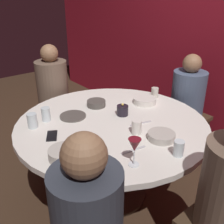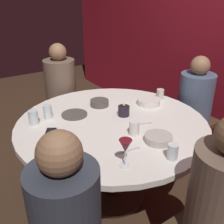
{
  "view_description": "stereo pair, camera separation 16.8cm",
  "coord_description": "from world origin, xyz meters",
  "px_view_note": "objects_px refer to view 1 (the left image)",
  "views": [
    {
      "loc": [
        1.4,
        -1.14,
        1.66
      ],
      "look_at": [
        0.0,
        0.0,
        0.8
      ],
      "focal_mm": 41.91,
      "sensor_mm": 36.0,
      "label": 1
    },
    {
      "loc": [
        1.5,
        -1.01,
        1.66
      ],
      "look_at": [
        0.0,
        0.0,
        0.8
      ],
      "focal_mm": 41.91,
      "sensor_mm": 36.0,
      "label": 2
    }
  ],
  "objects_px": {
    "bowl_serving_large": "(65,154)",
    "bowl_salad_center": "(161,136)",
    "bowl_small_white": "(145,100)",
    "cup_near_candle": "(155,93)",
    "cup_center_front": "(137,127)",
    "wine_glass": "(134,146)",
    "seated_diner_back": "(188,96)",
    "candle_holder": "(122,110)",
    "seated_diner_left": "(53,88)",
    "cup_far_edge": "(46,114)",
    "dining_table": "(112,136)",
    "cell_phone": "(52,136)",
    "bowl_sauce_side": "(96,103)",
    "cup_by_left_diner": "(179,148)",
    "dinner_plate": "(73,116)",
    "cup_by_right_diner": "(32,121)"
  },
  "relations": [
    {
      "from": "cell_phone",
      "to": "bowl_sauce_side",
      "type": "bearing_deg",
      "value": 53.2
    },
    {
      "from": "cup_by_left_diner",
      "to": "bowl_small_white",
      "type": "bearing_deg",
      "value": 148.85
    },
    {
      "from": "seated_diner_left",
      "to": "bowl_small_white",
      "type": "height_order",
      "value": "seated_diner_left"
    },
    {
      "from": "wine_glass",
      "to": "seated_diner_left",
      "type": "bearing_deg",
      "value": 170.39
    },
    {
      "from": "cup_by_left_diner",
      "to": "cup_by_right_diner",
      "type": "height_order",
      "value": "cup_by_right_diner"
    },
    {
      "from": "seated_diner_left",
      "to": "bowl_salad_center",
      "type": "distance_m",
      "value": 1.4
    },
    {
      "from": "bowl_serving_large",
      "to": "cup_by_left_diner",
      "type": "distance_m",
      "value": 0.7
    },
    {
      "from": "candle_holder",
      "to": "bowl_sauce_side",
      "type": "bearing_deg",
      "value": -167.82
    },
    {
      "from": "dining_table",
      "to": "cup_center_front",
      "type": "bearing_deg",
      "value": 3.35
    },
    {
      "from": "wine_glass",
      "to": "cup_by_left_diner",
      "type": "relative_size",
      "value": 1.74
    },
    {
      "from": "candle_holder",
      "to": "cup_far_edge",
      "type": "distance_m",
      "value": 0.61
    },
    {
      "from": "wine_glass",
      "to": "bowl_salad_center",
      "type": "bearing_deg",
      "value": 104.88
    },
    {
      "from": "bowl_serving_large",
      "to": "bowl_sauce_side",
      "type": "distance_m",
      "value": 0.8
    },
    {
      "from": "bowl_sauce_side",
      "to": "cup_near_candle",
      "type": "relative_size",
      "value": 1.74
    },
    {
      "from": "bowl_serving_large",
      "to": "cup_by_left_diner",
      "type": "xyz_separation_m",
      "value": [
        0.42,
        0.56,
        0.02
      ]
    },
    {
      "from": "bowl_small_white",
      "to": "bowl_sauce_side",
      "type": "height_order",
      "value": "same"
    },
    {
      "from": "bowl_small_white",
      "to": "wine_glass",
      "type": "bearing_deg",
      "value": -49.51
    },
    {
      "from": "dinner_plate",
      "to": "cup_far_edge",
      "type": "relative_size",
      "value": 1.92
    },
    {
      "from": "cup_by_right_diner",
      "to": "cup_near_candle",
      "type": "bearing_deg",
      "value": 81.84
    },
    {
      "from": "wine_glass",
      "to": "bowl_small_white",
      "type": "distance_m",
      "value": 0.94
    },
    {
      "from": "candle_holder",
      "to": "bowl_sauce_side",
      "type": "xyz_separation_m",
      "value": [
        -0.28,
        -0.06,
        -0.02
      ]
    },
    {
      "from": "seated_diner_left",
      "to": "cup_far_edge",
      "type": "relative_size",
      "value": 10.61
    },
    {
      "from": "dining_table",
      "to": "cup_by_right_diner",
      "type": "relative_size",
      "value": 13.4
    },
    {
      "from": "wine_glass",
      "to": "bowl_serving_large",
      "type": "relative_size",
      "value": 0.9
    },
    {
      "from": "bowl_serving_large",
      "to": "bowl_salad_center",
      "type": "bearing_deg",
      "value": 70.53
    },
    {
      "from": "dinner_plate",
      "to": "bowl_sauce_side",
      "type": "distance_m",
      "value": 0.28
    },
    {
      "from": "seated_diner_left",
      "to": "cell_phone",
      "type": "distance_m",
      "value": 1.01
    },
    {
      "from": "cup_by_right_diner",
      "to": "bowl_salad_center",
      "type": "bearing_deg",
      "value": 40.53
    },
    {
      "from": "cup_near_candle",
      "to": "cup_far_edge",
      "type": "distance_m",
      "value": 1.04
    },
    {
      "from": "cup_far_edge",
      "to": "dining_table",
      "type": "bearing_deg",
      "value": 49.51
    },
    {
      "from": "cup_near_candle",
      "to": "cup_center_front",
      "type": "xyz_separation_m",
      "value": [
        0.39,
        -0.61,
        0.0
      ]
    },
    {
      "from": "dinner_plate",
      "to": "bowl_serving_large",
      "type": "relative_size",
      "value": 1.07
    },
    {
      "from": "dining_table",
      "to": "cup_by_left_diner",
      "type": "relative_size",
      "value": 14.67
    },
    {
      "from": "wine_glass",
      "to": "bowl_small_white",
      "type": "bearing_deg",
      "value": 130.49
    },
    {
      "from": "cell_phone",
      "to": "cup_center_front",
      "type": "bearing_deg",
      "value": -4.53
    },
    {
      "from": "dining_table",
      "to": "cup_near_candle",
      "type": "height_order",
      "value": "cup_near_candle"
    },
    {
      "from": "dining_table",
      "to": "cup_near_candle",
      "type": "bearing_deg",
      "value": 101.81
    },
    {
      "from": "dining_table",
      "to": "cell_phone",
      "type": "bearing_deg",
      "value": -100.7
    },
    {
      "from": "bowl_serving_large",
      "to": "bowl_small_white",
      "type": "height_order",
      "value": "bowl_serving_large"
    },
    {
      "from": "seated_diner_back",
      "to": "cup_by_left_diner",
      "type": "relative_size",
      "value": 10.93
    },
    {
      "from": "dinner_plate",
      "to": "bowl_sauce_side",
      "type": "height_order",
      "value": "bowl_sauce_side"
    },
    {
      "from": "candle_holder",
      "to": "bowl_sauce_side",
      "type": "distance_m",
      "value": 0.29
    },
    {
      "from": "cell_phone",
      "to": "cup_near_candle",
      "type": "distance_m",
      "value": 1.1
    },
    {
      "from": "cell_phone",
      "to": "bowl_serving_large",
      "type": "xyz_separation_m",
      "value": [
        0.29,
        -0.06,
        0.03
      ]
    },
    {
      "from": "seated_diner_back",
      "to": "candle_holder",
      "type": "xyz_separation_m",
      "value": [
        -0.03,
        -0.84,
        0.07
      ]
    },
    {
      "from": "cup_by_left_diner",
      "to": "seated_diner_back",
      "type": "bearing_deg",
      "value": 122.84
    },
    {
      "from": "cell_phone",
      "to": "bowl_salad_center",
      "type": "relative_size",
      "value": 0.74
    },
    {
      "from": "dining_table",
      "to": "cup_far_edge",
      "type": "bearing_deg",
      "value": -130.49
    },
    {
      "from": "bowl_serving_large",
      "to": "wine_glass",
      "type": "bearing_deg",
      "value": 41.75
    },
    {
      "from": "bowl_small_white",
      "to": "cup_near_candle",
      "type": "height_order",
      "value": "cup_near_candle"
    }
  ]
}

